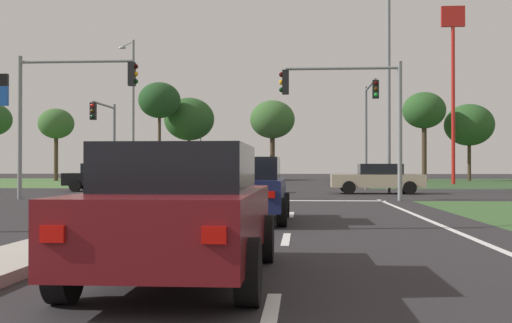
{
  "coord_description": "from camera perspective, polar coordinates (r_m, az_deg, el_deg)",
  "views": [
    {
      "loc": [
        3.77,
        -1.94,
        1.28
      ],
      "look_at": [
        1.44,
        31.28,
        1.6
      ],
      "focal_mm": 45.27,
      "sensor_mm": 36.0,
      "label": 1
    }
  ],
  "objects": [
    {
      "name": "crosswalk_bar_fourth",
      "position": [
        27.6,
        -10.1,
        -3.19
      ],
      "size": [
        0.7,
        2.8,
        0.01
      ],
      "primitive_type": "cube",
      "color": "silver",
      "rests_on": "ground"
    },
    {
      "name": "median_island_near",
      "position": [
        13.53,
        -12.24,
        -5.67
      ],
      "size": [
        1.2,
        22.0,
        0.14
      ],
      "primitive_type": "cube",
      "color": "#ADA89E",
      "rests_on": "ground"
    },
    {
      "name": "pedestrian_at_median",
      "position": [
        43.48,
        -0.92,
        -0.55
      ],
      "size": [
        0.34,
        0.34,
        1.87
      ],
      "rotation": [
        0.0,
        0.0,
        5.2
      ],
      "color": "#232833",
      "rests_on": "median_island_far"
    },
    {
      "name": "crosswalk_bar_second",
      "position": [
        28.25,
        -14.64,
        -3.12
      ],
      "size": [
        0.7,
        2.8,
        0.01
      ],
      "primitive_type": "cube",
      "color": "silver",
      "rests_on": "ground"
    },
    {
      "name": "traffic_signal_near_right",
      "position": [
        25.54,
        8.67,
        5.01
      ],
      "size": [
        4.79,
        0.32,
        5.42
      ],
      "color": "gray",
      "rests_on": "ground"
    },
    {
      "name": "lane_dash_third",
      "position": [
        17.57,
        3.13,
        -4.71
      ],
      "size": [
        0.14,
        2.0,
        0.01
      ],
      "primitive_type": "cube",
      "color": "silver",
      "rests_on": "ground"
    },
    {
      "name": "traffic_signal_near_left",
      "position": [
        27.23,
        -16.73,
        5.23
      ],
      "size": [
        4.96,
        0.32,
        5.81
      ],
      "color": "gray",
      "rests_on": "ground"
    },
    {
      "name": "crosswalk_bar_near",
      "position": [
        28.64,
        -16.82,
        -3.07
      ],
      "size": [
        0.7,
        2.8,
        0.01
      ],
      "primitive_type": "cube",
      "color": "silver",
      "rests_on": "ground"
    },
    {
      "name": "crosswalk_bar_third",
      "position": [
        27.9,
        -12.4,
        -3.15
      ],
      "size": [
        0.7,
        2.8,
        0.01
      ],
      "primitive_type": "cube",
      "color": "silver",
      "rests_on": "ground"
    },
    {
      "name": "crosswalk_bar_sixth",
      "position": [
        27.13,
        -5.38,
        -3.24
      ],
      "size": [
        0.7,
        2.8,
        0.01
      ],
      "primitive_type": "cube",
      "color": "silver",
      "rests_on": "ground"
    },
    {
      "name": "car_navy_near",
      "position": [
        15.3,
        -0.97,
        -2.42
      ],
      "size": [
        2.05,
        4.22,
        1.52
      ],
      "color": "#161E47",
      "rests_on": "ground"
    },
    {
      "name": "treeline_fifth",
      "position": [
        63.8,
        1.46,
        3.69
      ],
      "size": [
        4.42,
        4.42,
        7.92
      ],
      "color": "#423323",
      "rests_on": "ground"
    },
    {
      "name": "treeline_seventh",
      "position": [
        66.35,
        18.32,
        3.08
      ],
      "size": [
        4.79,
        4.79,
        7.49
      ],
      "color": "#423323",
      "rests_on": "ground"
    },
    {
      "name": "fastfood_pole_sign",
      "position": [
        52.9,
        17.01,
        8.85
      ],
      "size": [
        1.8,
        0.4,
        13.82
      ],
      "color": "red",
      "rests_on": "ground"
    },
    {
      "name": "car_white_third",
      "position": [
        45.29,
        -3.63,
        -1.14
      ],
      "size": [
        2.05,
        4.63,
        1.58
      ],
      "rotation": [
        0.0,
        0.0,
        3.14
      ],
      "color": "silver",
      "rests_on": "ground"
    },
    {
      "name": "car_maroon_second",
      "position": [
        7.43,
        -6.56,
        -4.36
      ],
      "size": [
        1.97,
        4.4,
        1.54
      ],
      "color": "maroon",
      "rests_on": "ground"
    },
    {
      "name": "street_lamp_third",
      "position": [
        47.26,
        -10.89,
        4.94
      ],
      "size": [
        1.68,
        2.04,
        10.42
      ],
      "color": "gray",
      "rests_on": "ground"
    },
    {
      "name": "traffic_signal_far_right",
      "position": [
        36.95,
        9.97,
        4.03
      ],
      "size": [
        0.32,
        5.41,
        6.09
      ],
      "color": "gray",
      "rests_on": "ground"
    },
    {
      "name": "edge_line_right",
      "position": [
        14.33,
        16.49,
        -5.63
      ],
      "size": [
        0.14,
        24.0,
        0.01
      ],
      "primitive_type": "cube",
      "color": "silver",
      "rests_on": "ground"
    },
    {
      "name": "car_beige_seventh",
      "position": [
        32.21,
        10.7,
        -1.47
      ],
      "size": [
        4.52,
        2.07,
        1.47
      ],
      "rotation": [
        0.0,
        0.0,
        1.57
      ],
      "color": "#BCAD8E",
      "rests_on": "ground"
    },
    {
      "name": "traffic_signal_far_left",
      "position": [
        38.7,
        -13.1,
        2.83
      ],
      "size": [
        0.32,
        4.33,
        5.15
      ],
      "color": "gray",
      "rests_on": "ground"
    },
    {
      "name": "crosswalk_bar_fifth",
      "position": [
        27.34,
        -7.76,
        -3.21
      ],
      "size": [
        0.7,
        2.8,
        0.01
      ],
      "primitive_type": "cube",
      "color": "silver",
      "rests_on": "ground"
    },
    {
      "name": "car_blue_fifth",
      "position": [
        56.71,
        -2.0,
        -1.01
      ],
      "size": [
        1.97,
        4.35,
        1.6
      ],
      "rotation": [
        0.0,
        0.0,
        3.14
      ],
      "color": "navy",
      "rests_on": "ground"
    },
    {
      "name": "ground_plane",
      "position": [
        32.19,
        -2.72,
        -2.82
      ],
      "size": [
        200.0,
        200.0,
        0.0
      ],
      "primitive_type": "plane",
      "color": "#282628"
    },
    {
      "name": "car_silver_sixth",
      "position": [
        32.97,
        -2.87,
        -1.39
      ],
      "size": [
        4.4,
        2.03,
        1.55
      ],
      "rotation": [
        0.0,
        0.0,
        -1.57
      ],
      "color": "#B7B7BC",
      "rests_on": "ground"
    },
    {
      "name": "street_lamp_fourth",
      "position": [
        77.05,
        -4.94,
        2.28
      ],
      "size": [
        0.62,
        2.11,
        9.09
      ],
      "color": "gray",
      "rests_on": "ground"
    },
    {
      "name": "stop_bar_near",
      "position": [
        24.97,
        4.08,
        -3.47
      ],
      "size": [
        6.4,
        0.5,
        0.01
      ],
      "primitive_type": "cube",
      "color": "silver",
      "rests_on": "ground"
    },
    {
      "name": "treeline_fourth",
      "position": [
        67.28,
        -5.93,
        3.74
      ],
      "size": [
        5.21,
        5.21,
        8.52
      ],
      "color": "#423323",
      "rests_on": "ground"
    },
    {
      "name": "street_lamp_second",
      "position": [
        33.61,
        11.59,
        7.09
      ],
      "size": [
        0.93,
        1.83,
        10.43
      ],
      "color": "gray",
      "rests_on": "ground"
    },
    {
      "name": "median_island_far",
      "position": [
        57.08,
        0.22,
        -1.76
      ],
      "size": [
        1.2,
        36.0,
        0.14
      ],
      "primitive_type": "cube",
      "color": "#ADA89E",
      "rests_on": "ground"
    },
    {
      "name": "treeline_second",
      "position": [
        65.57,
        -17.25,
        3.17
      ],
      "size": [
        3.44,
        3.44,
        7.02
      ],
      "color": "#423323",
      "rests_on": "ground"
    },
    {
      "name": "treeline_third",
      "position": [
        64.18,
        -8.53,
        5.34
      ],
      "size": [
        4.13,
        4.13,
        9.65
      ],
      "color": "#423323",
      "rests_on": "ground"
    },
    {
      "name": "treeline_sixth",
      "position": [
        63.41,
        14.64,
        4.33
      ],
      "size": [
        4.07,
        4.07,
        8.46
      ],
      "color": "#423323",
      "rests_on": "ground"
    },
    {
      "name": "lane_dash_second",
      "position": [
        11.59,
        2.68,
        -6.87
      ],
      "size": [
        0.14,
        2.0,
        0.01
      ],
      "primitive_type": "cube",
      "color": "silver",
      "rests_on": "ground"
    },
    {
      "name": "car_black_fourth",
      "position": [
        35.79,
        -13.17,
        -1.35
      ],
      "size": [
        4.36,
        2.01,
        1.5
      ],
      "rotation": [
        0.0,
        0.0,
        -1.57
      ],
      "color": "black",
      "rests_on": "ground"
    },
    {
      "name": "lane_dash_near",
      "position": [
        5.67,
        1.23,
        -13.56
      ],
      "size": [
        0.14,
        2.0,
        0.01
      ],
      "primitive_type": "cube",
      "color": "silver",
      "rests_on": "ground"
    }
  ]
}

